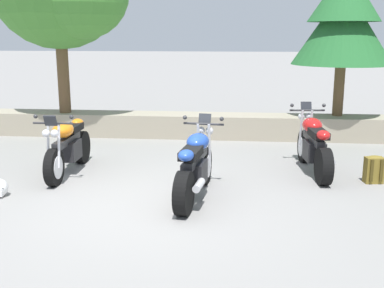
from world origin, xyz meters
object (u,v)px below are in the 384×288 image
at_px(rider_backpack, 374,169).
at_px(motorcycle_orange_near_left, 68,147).
at_px(motorcycle_blue_centre, 196,167).
at_px(pine_tree_mid_left, 344,17).
at_px(motorcycle_red_far_right, 314,146).

bearing_deg(rider_backpack, motorcycle_orange_near_left, 179.71).
relative_size(motorcycle_orange_near_left, motorcycle_blue_centre, 1.00).
bearing_deg(motorcycle_blue_centre, motorcycle_orange_near_left, 156.26).
bearing_deg(pine_tree_mid_left, rider_backpack, -90.93).
xyz_separation_m(motorcycle_orange_near_left, pine_tree_mid_left, (5.33, 3.50, 2.32)).
xyz_separation_m(motorcycle_red_far_right, rider_backpack, (0.92, -0.56, -0.24)).
bearing_deg(motorcycle_red_far_right, motorcycle_orange_near_left, -173.07).
relative_size(motorcycle_orange_near_left, pine_tree_mid_left, 0.60).
bearing_deg(motorcycle_blue_centre, motorcycle_red_far_right, 38.44).
relative_size(motorcycle_blue_centre, motorcycle_red_far_right, 1.00).
xyz_separation_m(motorcycle_blue_centre, rider_backpack, (2.90, 1.02, -0.24)).
height_order(motorcycle_red_far_right, pine_tree_mid_left, pine_tree_mid_left).
relative_size(motorcycle_orange_near_left, motorcycle_red_far_right, 1.00).
height_order(motorcycle_blue_centre, pine_tree_mid_left, pine_tree_mid_left).
bearing_deg(motorcycle_red_far_right, rider_backpack, -31.12).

